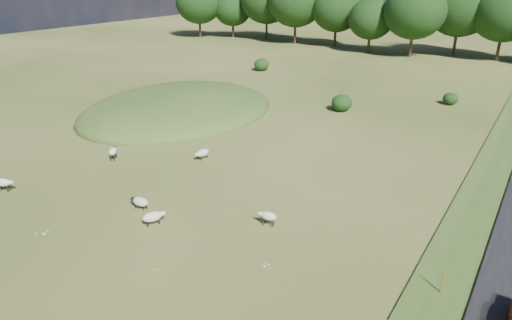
{
  "coord_description": "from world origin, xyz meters",
  "views": [
    {
      "loc": [
        16.84,
        -18.65,
        12.33
      ],
      "look_at": [
        2.0,
        4.0,
        1.0
      ],
      "focal_mm": 32.0,
      "sensor_mm": 36.0,
      "label": 1
    }
  ],
  "objects_px": {
    "sheep_0": "(3,183)",
    "sheep_3": "(140,202)",
    "sheep_2": "(153,217)",
    "sheep_4": "(268,216)",
    "sheep_5": "(202,153)",
    "marker_post": "(442,283)",
    "sheep_1": "(113,151)"
  },
  "relations": [
    {
      "from": "sheep_1",
      "to": "sheep_2",
      "type": "distance_m",
      "value": 10.03
    },
    {
      "from": "marker_post",
      "to": "sheep_2",
      "type": "xyz_separation_m",
      "value": [
        -13.89,
        -2.4,
        -0.14
      ]
    },
    {
      "from": "sheep_1",
      "to": "sheep_0",
      "type": "bearing_deg",
      "value": 132.62
    },
    {
      "from": "sheep_1",
      "to": "sheep_5",
      "type": "height_order",
      "value": "sheep_1"
    },
    {
      "from": "sheep_1",
      "to": "sheep_3",
      "type": "xyz_separation_m",
      "value": [
        6.93,
        -4.06,
        -0.17
      ]
    },
    {
      "from": "sheep_0",
      "to": "sheep_5",
      "type": "relative_size",
      "value": 0.91
    },
    {
      "from": "sheep_0",
      "to": "sheep_3",
      "type": "xyz_separation_m",
      "value": [
        8.43,
        2.94,
        -0.13
      ]
    },
    {
      "from": "sheep_4",
      "to": "marker_post",
      "type": "bearing_deg",
      "value": 165.54
    },
    {
      "from": "marker_post",
      "to": "sheep_1",
      "type": "xyz_separation_m",
      "value": [
        -22.65,
        2.48,
        0.0
      ]
    },
    {
      "from": "sheep_1",
      "to": "sheep_2",
      "type": "xyz_separation_m",
      "value": [
        8.76,
        -4.89,
        -0.15
      ]
    },
    {
      "from": "sheep_1",
      "to": "sheep_3",
      "type": "relative_size",
      "value": 0.98
    },
    {
      "from": "marker_post",
      "to": "sheep_4",
      "type": "bearing_deg",
      "value": 174.74
    },
    {
      "from": "sheep_1",
      "to": "sheep_2",
      "type": "relative_size",
      "value": 0.93
    },
    {
      "from": "sheep_0",
      "to": "sheep_5",
      "type": "xyz_separation_m",
      "value": [
        6.71,
        10.45,
        -0.12
      ]
    },
    {
      "from": "marker_post",
      "to": "sheep_3",
      "type": "bearing_deg",
      "value": -174.27
    },
    {
      "from": "sheep_4",
      "to": "sheep_3",
      "type": "bearing_deg",
      "value": 9.97
    },
    {
      "from": "sheep_2",
      "to": "sheep_4",
      "type": "height_order",
      "value": "sheep_4"
    },
    {
      "from": "sheep_3",
      "to": "sheep_2",
      "type": "bearing_deg",
      "value": 151.17
    },
    {
      "from": "sheep_0",
      "to": "sheep_2",
      "type": "relative_size",
      "value": 0.91
    },
    {
      "from": "sheep_5",
      "to": "sheep_4",
      "type": "bearing_deg",
      "value": 66.9
    },
    {
      "from": "sheep_5",
      "to": "sheep_1",
      "type": "bearing_deg",
      "value": -48.71
    },
    {
      "from": "sheep_3",
      "to": "sheep_5",
      "type": "xyz_separation_m",
      "value": [
        -1.72,
        7.52,
        0.01
      ]
    },
    {
      "from": "marker_post",
      "to": "sheep_1",
      "type": "relative_size",
      "value": 1.01
    },
    {
      "from": "sheep_0",
      "to": "sheep_1",
      "type": "relative_size",
      "value": 0.98
    },
    {
      "from": "sheep_1",
      "to": "sheep_4",
      "type": "relative_size",
      "value": 1.09
    },
    {
      "from": "sheep_4",
      "to": "sheep_0",
      "type": "bearing_deg",
      "value": 9.99
    },
    {
      "from": "marker_post",
      "to": "sheep_0",
      "type": "xyz_separation_m",
      "value": [
        -24.15,
        -4.51,
        -0.03
      ]
    },
    {
      "from": "sheep_2",
      "to": "sheep_5",
      "type": "relative_size",
      "value": 1.01
    },
    {
      "from": "sheep_3",
      "to": "sheep_5",
      "type": "relative_size",
      "value": 0.96
    },
    {
      "from": "sheep_4",
      "to": "sheep_5",
      "type": "distance_m",
      "value": 10.01
    },
    {
      "from": "sheep_2",
      "to": "sheep_5",
      "type": "height_order",
      "value": "sheep_2"
    },
    {
      "from": "sheep_5",
      "to": "sheep_2",
      "type": "bearing_deg",
      "value": 30.76
    }
  ]
}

